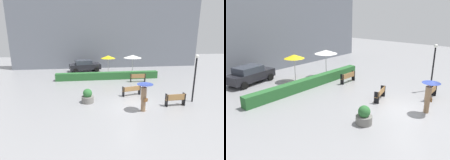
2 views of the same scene
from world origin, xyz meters
TOP-DOWN VIEW (x-y plane):
  - ground_plane at (0.00, 0.00)m, footprint 60.00×60.00m
  - bench_near_right at (3.14, -0.23)m, footprint 1.53×0.43m
  - bench_back_row at (2.19, 6.81)m, footprint 1.71×0.38m
  - bench_mid_center at (0.45, 2.49)m, footprint 1.70×0.72m
  - pedestrian_with_umbrella at (0.50, -0.87)m, footprint 1.11×1.11m
  - planter_pot at (-3.35, 1.33)m, footprint 0.95×0.95m
  - lamp_post at (4.90, 0.44)m, footprint 0.28×0.28m
  - patio_umbrella_yellow at (-0.65, 10.73)m, footprint 1.81×1.81m
  - patio_umbrella_white at (2.22, 9.56)m, footprint 2.17×2.17m
  - hedge_strip at (-0.97, 8.40)m, footprint 11.78×0.70m
  - building_facade at (0.00, 16.00)m, footprint 28.00×1.20m
  - parked_car at (-3.65, 13.23)m, footprint 4.45×2.58m

SIDE VIEW (x-z plane):
  - ground_plane at x=0.00m, z-range 0.00..0.00m
  - hedge_strip at x=-0.97m, z-range 0.00..0.83m
  - planter_pot at x=-3.35m, z-range -0.08..1.04m
  - bench_mid_center at x=0.45m, z-range 0.08..0.92m
  - bench_back_row at x=2.19m, z-range 0.08..0.98m
  - bench_near_right at x=3.14m, z-range 0.08..1.03m
  - parked_car at x=-3.65m, z-range 0.03..1.60m
  - pedestrian_with_umbrella at x=0.50m, z-range 0.38..2.53m
  - patio_umbrella_yellow at x=-0.65m, z-range 1.05..3.51m
  - lamp_post at x=4.90m, z-range 0.44..4.19m
  - patio_umbrella_white at x=2.22m, z-range 1.13..3.76m
  - building_facade at x=0.00m, z-range 0.00..11.43m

